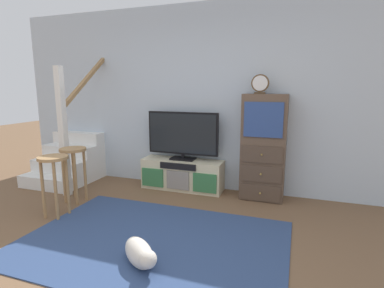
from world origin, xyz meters
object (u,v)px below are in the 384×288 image
at_px(television, 183,135).
at_px(desk_clock, 260,84).
at_px(bar_stool_near, 54,172).
at_px(bar_stool_far, 74,162).
at_px(dog, 140,253).
at_px(media_console, 182,174).
at_px(side_cabinet, 263,148).

bearing_deg(television, desk_clock, -1.50).
xyz_separation_m(desk_clock, bar_stool_near, (-2.16, -1.41, -1.02)).
relative_size(television, bar_stool_far, 1.48).
relative_size(bar_stool_far, dog, 1.57).
xyz_separation_m(television, dog, (0.38, -2.02, -0.71)).
distance_m(media_console, dog, 2.03).
xyz_separation_m(side_cabinet, bar_stool_far, (-2.35, -0.95, -0.17)).
xyz_separation_m(media_console, television, (0.00, 0.02, 0.60)).
relative_size(side_cabinet, dog, 3.08).
distance_m(media_console, side_cabinet, 1.27).
bearing_deg(bar_stool_near, television, 53.59).
height_order(television, bar_stool_far, television).
bearing_deg(side_cabinet, bar_stool_near, -147.53).
height_order(side_cabinet, bar_stool_near, side_cabinet).
relative_size(side_cabinet, bar_stool_near, 1.96).
bearing_deg(bar_stool_far, media_console, 38.67).
distance_m(bar_stool_near, bar_stool_far, 0.48).
bearing_deg(bar_stool_near, bar_stool_far, 104.20).
bearing_deg(media_console, desk_clock, -0.25).
bearing_deg(media_console, dog, -79.18).
distance_m(television, bar_stool_near, 1.81).
relative_size(bar_stool_near, bar_stool_far, 1.00).
xyz_separation_m(television, bar_stool_far, (-1.18, -0.97, -0.29)).
bearing_deg(television, media_console, -90.00).
bearing_deg(television, dog, -79.30).
xyz_separation_m(media_console, bar_stool_near, (-1.06, -1.41, 0.32)).
bearing_deg(media_console, side_cabinet, 0.50).
relative_size(bar_stool_near, dog, 1.57).
distance_m(side_cabinet, bar_stool_near, 2.65).
bearing_deg(dog, side_cabinet, 68.42).
distance_m(side_cabinet, dog, 2.24).
bearing_deg(television, bar_stool_far, -140.63).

